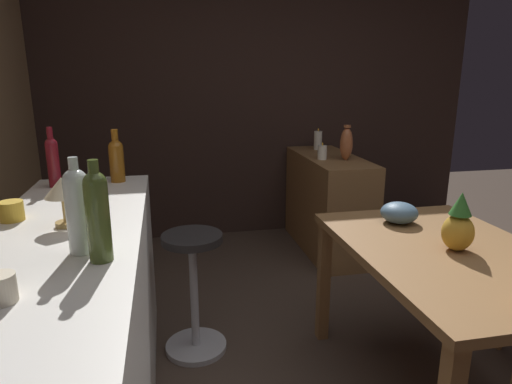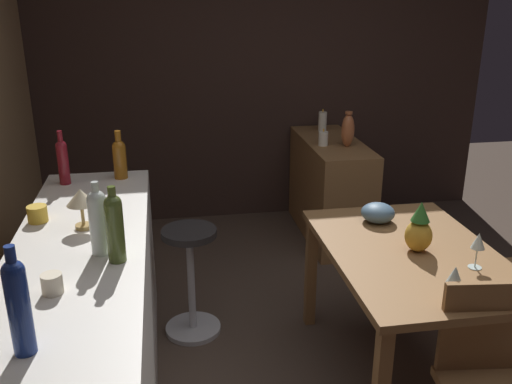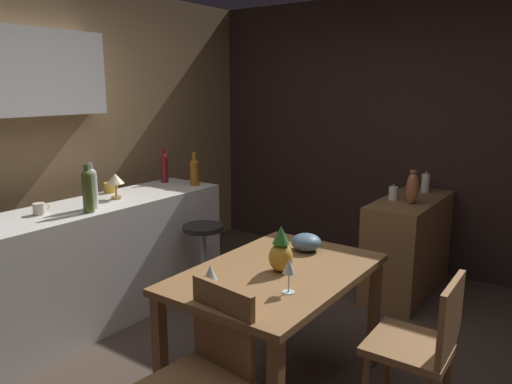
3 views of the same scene
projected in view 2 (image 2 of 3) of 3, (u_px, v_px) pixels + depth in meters
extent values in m
cube|color=#33231E|center=(242.00, 72.00, 4.84)|extent=(0.10, 4.40, 2.60)
cube|color=olive|center=(412.00, 254.00, 2.82)|extent=(1.23, 0.82, 0.04)
cube|color=olive|center=(311.00, 273.00, 3.41)|extent=(0.06, 0.06, 0.70)
cube|color=olive|center=(422.00, 264.00, 3.53)|extent=(0.06, 0.06, 0.70)
cube|color=silver|center=(88.00, 329.00, 2.67)|extent=(2.10, 0.60, 0.90)
cube|color=olive|center=(330.00, 189.00, 4.67)|extent=(1.10, 0.44, 0.82)
cube|color=olive|center=(485.00, 328.00, 2.33)|extent=(0.08, 0.38, 0.43)
cylinder|color=olive|center=(509.00, 334.00, 3.02)|extent=(0.04, 0.04, 0.45)
cylinder|color=olive|center=(476.00, 303.00, 3.32)|extent=(0.04, 0.04, 0.45)
cylinder|color=#262323|center=(189.00, 233.00, 3.22)|extent=(0.32, 0.32, 0.04)
cylinder|color=silver|center=(191.00, 283.00, 3.33)|extent=(0.04, 0.04, 0.64)
cylinder|color=silver|center=(193.00, 328.00, 3.44)|extent=(0.34, 0.34, 0.03)
cylinder|color=silver|center=(451.00, 303.00, 2.34)|extent=(0.07, 0.07, 0.00)
cylinder|color=silver|center=(452.00, 293.00, 2.32)|extent=(0.01, 0.01, 0.09)
cone|color=silver|center=(455.00, 275.00, 2.29)|extent=(0.07, 0.07, 0.08)
cylinder|color=silver|center=(475.00, 267.00, 2.64)|extent=(0.06, 0.06, 0.00)
cylinder|color=silver|center=(476.00, 258.00, 2.62)|extent=(0.01, 0.01, 0.10)
cone|color=silver|center=(479.00, 241.00, 2.59)|extent=(0.06, 0.06, 0.08)
ellipsoid|color=gold|center=(418.00, 236.00, 2.79)|extent=(0.13, 0.13, 0.16)
cone|color=#2D6B28|center=(421.00, 212.00, 2.74)|extent=(0.09, 0.09, 0.10)
ellipsoid|color=slate|center=(378.00, 213.00, 3.15)|extent=(0.19, 0.19, 0.11)
cylinder|color=#475623|center=(115.00, 233.00, 2.31)|extent=(0.07, 0.07, 0.26)
sphere|color=#475623|center=(113.00, 204.00, 2.27)|extent=(0.07, 0.07, 0.07)
cylinder|color=#475623|center=(112.00, 193.00, 2.25)|extent=(0.03, 0.03, 0.05)
cylinder|color=silver|center=(99.00, 227.00, 2.38)|extent=(0.08, 0.08, 0.25)
sphere|color=silver|center=(96.00, 200.00, 2.34)|extent=(0.08, 0.08, 0.08)
cylinder|color=silver|center=(95.00, 188.00, 2.32)|extent=(0.03, 0.03, 0.05)
cylinder|color=navy|center=(20.00, 313.00, 1.72)|extent=(0.07, 0.07, 0.28)
sphere|color=navy|center=(13.00, 271.00, 1.67)|extent=(0.07, 0.07, 0.07)
cylinder|color=navy|center=(10.00, 255.00, 1.65)|extent=(0.03, 0.03, 0.06)
cylinder|color=maroon|center=(63.00, 165.00, 3.25)|extent=(0.06, 0.06, 0.23)
sphere|color=maroon|center=(61.00, 146.00, 3.21)|extent=(0.06, 0.06, 0.06)
cylinder|color=maroon|center=(60.00, 137.00, 3.19)|extent=(0.03, 0.03, 0.07)
cylinder|color=#8C5114|center=(120.00, 163.00, 3.35)|extent=(0.08, 0.08, 0.19)
sphere|color=#8C5114|center=(119.00, 147.00, 3.32)|extent=(0.08, 0.08, 0.08)
cylinder|color=#8C5114|center=(118.00, 137.00, 3.30)|extent=(0.04, 0.04, 0.07)
cylinder|color=gold|center=(37.00, 214.00, 2.74)|extent=(0.10, 0.10, 0.08)
torus|color=gold|center=(40.00, 209.00, 2.79)|extent=(0.05, 0.01, 0.05)
cylinder|color=beige|center=(52.00, 284.00, 2.09)|extent=(0.08, 0.08, 0.08)
torus|color=beige|center=(54.00, 276.00, 2.14)|extent=(0.05, 0.01, 0.05)
cylinder|color=#A58447|center=(84.00, 226.00, 2.67)|extent=(0.08, 0.08, 0.02)
cylinder|color=#A58447|center=(83.00, 215.00, 2.65)|extent=(0.02, 0.02, 0.10)
cone|color=beige|center=(81.00, 197.00, 2.62)|extent=(0.14, 0.14, 0.08)
cylinder|color=white|center=(323.00, 139.00, 4.38)|extent=(0.07, 0.07, 0.11)
ellipsoid|color=yellow|center=(324.00, 130.00, 4.35)|extent=(0.01, 0.01, 0.03)
cylinder|color=white|center=(323.00, 122.00, 4.81)|extent=(0.07, 0.07, 0.17)
ellipsoid|color=yellow|center=(323.00, 111.00, 4.78)|extent=(0.01, 0.01, 0.03)
ellipsoid|color=#B26038|center=(348.00, 130.00, 4.32)|extent=(0.10, 0.10, 0.26)
cylinder|color=#B26038|center=(349.00, 113.00, 4.27)|extent=(0.06, 0.06, 0.02)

